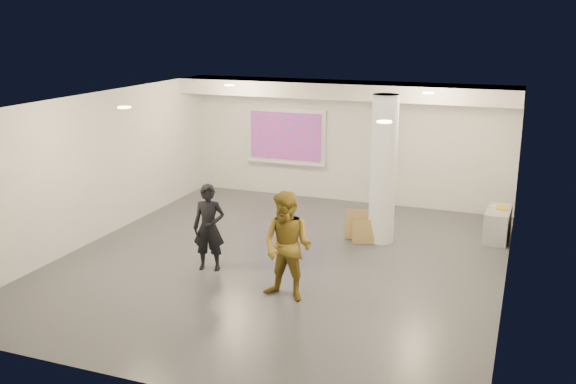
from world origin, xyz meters
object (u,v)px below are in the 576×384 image
at_px(projection_screen, 286,137).
at_px(woman, 209,228).
at_px(man, 287,247).
at_px(column, 383,170).
at_px(credenza, 498,224).

height_order(projection_screen, woman, projection_screen).
bearing_deg(man, column, 84.30).
bearing_deg(column, woman, -134.34).
bearing_deg(woman, credenza, 24.10).
xyz_separation_m(column, woman, (-2.55, -2.61, -0.71)).
bearing_deg(column, projection_screen, 139.44).
relative_size(column, credenza, 2.71).
bearing_deg(projection_screen, man, -68.76).
relative_size(column, man, 1.68).
xyz_separation_m(column, man, (-0.78, -3.30, -0.61)).
relative_size(column, woman, 1.89).
height_order(credenza, woman, woman).
bearing_deg(woman, man, -34.17).
xyz_separation_m(column, projection_screen, (-3.10, 2.65, 0.03)).
bearing_deg(projection_screen, woman, -84.08).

